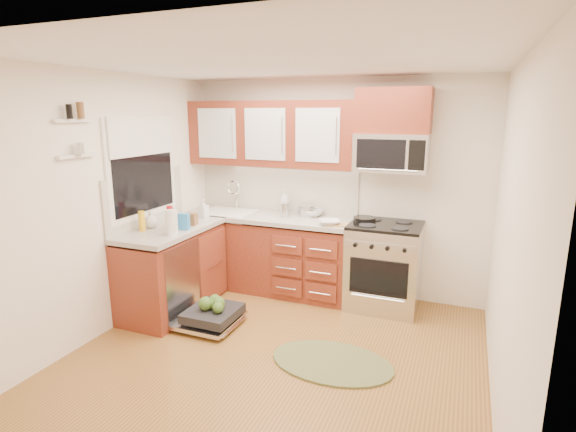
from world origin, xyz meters
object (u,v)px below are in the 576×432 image
at_px(stock_pot, 306,210).
at_px(range, 384,266).
at_px(paper_towel_roll, 172,222).
at_px(rug, 332,362).
at_px(upper_cabinets, 271,134).
at_px(microwave, 391,153).
at_px(bowl_b, 312,213).
at_px(cutting_board, 337,225).
at_px(bowl_a, 329,223).
at_px(cup, 313,212).
at_px(sink, 228,222).
at_px(dishwasher, 210,317).
at_px(skillet, 364,219).

bearing_deg(stock_pot, range, -8.83).
xyz_separation_m(range, paper_towel_roll, (-1.93, -1.14, 0.58)).
bearing_deg(range, rug, -97.95).
height_order(upper_cabinets, paper_towel_roll, upper_cabinets).
relative_size(microwave, bowl_b, 2.99).
distance_m(upper_cabinets, range, 1.99).
relative_size(cutting_board, bowl_a, 1.09).
distance_m(cutting_board, cup, 0.53).
height_order(sink, bowl_a, bowl_a).
bearing_deg(paper_towel_roll, dishwasher, 1.07).
distance_m(sink, paper_towel_roll, 1.15).
height_order(cutting_board, bowl_a, bowl_a).
xyz_separation_m(paper_towel_roll, cup, (1.04, 1.32, -0.08)).
distance_m(microwave, cup, 1.15).
bearing_deg(microwave, rug, -97.30).
bearing_deg(cutting_board, skillet, 37.86).
bearing_deg(rug, sink, 142.49).
xyz_separation_m(upper_cabinets, cutting_board, (0.91, -0.31, -0.94)).
height_order(range, paper_towel_roll, paper_towel_roll).
xyz_separation_m(upper_cabinets, microwave, (1.41, -0.02, -0.18)).
height_order(dishwasher, cup, cup).
distance_m(cutting_board, bowl_a, 0.09).
height_order(microwave, stock_pot, microwave).
height_order(stock_pot, paper_towel_roll, paper_towel_roll).
bearing_deg(upper_cabinets, dishwasher, -96.04).
distance_m(range, sink, 1.96).
bearing_deg(sink, upper_cabinets, 16.45).
height_order(dishwasher, rug, dishwasher).
relative_size(sink, rug, 0.58).
xyz_separation_m(paper_towel_roll, bowl_a, (1.35, 0.96, -0.10)).
distance_m(microwave, sink, 2.13).
bearing_deg(bowl_a, stock_pot, 139.13).
bearing_deg(bowl_b, rug, -65.05).
height_order(upper_cabinets, microwave, upper_cabinets).
height_order(microwave, cutting_board, microwave).
relative_size(cutting_board, paper_towel_roll, 0.99).
relative_size(stock_pot, cup, 1.96).
distance_m(stock_pot, cutting_board, 0.56).
bearing_deg(sink, stock_pot, 9.37).
relative_size(range, sink, 1.53).
distance_m(microwave, cutting_board, 0.96).
height_order(paper_towel_roll, bowl_a, paper_towel_roll).
bearing_deg(upper_cabinets, skillet, -5.54).
relative_size(skillet, bowl_b, 0.96).
relative_size(rug, cup, 9.72).
height_order(sink, skillet, skillet).
bearing_deg(bowl_b, cup, 70.36).
bearing_deg(rug, paper_towel_roll, 173.13).
relative_size(rug, skillet, 4.37).
bearing_deg(dishwasher, cutting_board, 42.77).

